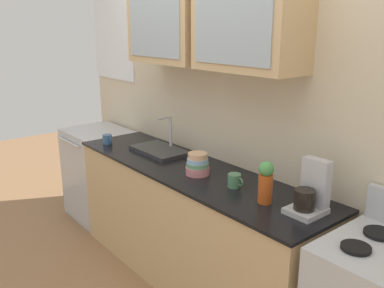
# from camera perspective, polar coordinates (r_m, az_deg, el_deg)

# --- Properties ---
(ground_plane) EXTENTS (10.00, 10.00, 0.00)m
(ground_plane) POSITION_cam_1_polar(r_m,az_deg,el_deg) (3.30, -0.34, -18.00)
(ground_plane) COLOR #936B47
(back_wall_unit) EXTENTS (3.77, 0.41, 2.72)m
(back_wall_unit) POSITION_cam_1_polar(r_m,az_deg,el_deg) (2.95, 4.05, 9.01)
(back_wall_unit) COLOR beige
(back_wall_unit) RESTS_ON ground_plane
(counter) EXTENTS (2.22, 0.59, 0.88)m
(counter) POSITION_cam_1_polar(r_m,az_deg,el_deg) (3.07, -0.35, -11.16)
(counter) COLOR tan
(counter) RESTS_ON ground_plane
(sink_faucet) EXTENTS (0.47, 0.28, 0.28)m
(sink_faucet) POSITION_cam_1_polar(r_m,az_deg,el_deg) (3.27, -4.44, -0.74)
(sink_faucet) COLOR #2D2D30
(sink_faucet) RESTS_ON counter
(bowl_stack) EXTENTS (0.16, 0.16, 0.15)m
(bowl_stack) POSITION_cam_1_polar(r_m,az_deg,el_deg) (2.77, 0.78, -2.84)
(bowl_stack) COLOR #D87F84
(bowl_stack) RESTS_ON counter
(vase) EXTENTS (0.09, 0.09, 0.24)m
(vase) POSITION_cam_1_polar(r_m,az_deg,el_deg) (2.35, 10.13, -5.13)
(vase) COLOR #BF4C19
(vase) RESTS_ON counter
(cup_near_sink) EXTENTS (0.11, 0.08, 0.08)m
(cup_near_sink) POSITION_cam_1_polar(r_m,az_deg,el_deg) (3.56, -11.59, 0.66)
(cup_near_sink) COLOR #38608C
(cup_near_sink) RESTS_ON counter
(cup_near_bowls) EXTENTS (0.12, 0.08, 0.08)m
(cup_near_bowls) POSITION_cam_1_polar(r_m,az_deg,el_deg) (2.57, 5.87, -5.05)
(cup_near_bowls) COLOR #4C7F59
(cup_near_bowls) RESTS_ON counter
(dishwasher) EXTENTS (0.62, 0.57, 0.88)m
(dishwasher) POSITION_cam_1_polar(r_m,az_deg,el_deg) (4.17, -12.59, -4.07)
(dishwasher) COLOR silver
(dishwasher) RESTS_ON ground_plane
(coffee_maker) EXTENTS (0.17, 0.20, 0.29)m
(coffee_maker) POSITION_cam_1_polar(r_m,az_deg,el_deg) (2.29, 16.03, -6.54)
(coffee_maker) COLOR #B7B7BC
(coffee_maker) RESTS_ON counter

